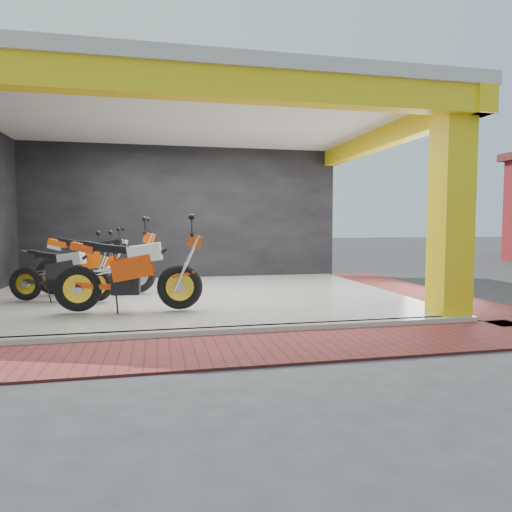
% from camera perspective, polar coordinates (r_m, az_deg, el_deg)
% --- Properties ---
extents(ground, '(80.00, 80.00, 0.00)m').
position_cam_1_polar(ground, '(7.21, -6.55, -7.95)').
color(ground, '#2D2D30').
rests_on(ground, ground).
extents(showroom_floor, '(8.00, 6.00, 0.10)m').
position_cam_1_polar(showroom_floor, '(9.16, -7.78, -5.08)').
color(showroom_floor, silver).
rests_on(showroom_floor, ground).
extents(showroom_ceiling, '(8.40, 6.40, 0.20)m').
position_cam_1_polar(showroom_ceiling, '(9.29, -8.00, 17.10)').
color(showroom_ceiling, beige).
rests_on(showroom_ceiling, corner_column).
extents(back_wall, '(8.20, 0.20, 3.50)m').
position_cam_1_polar(back_wall, '(12.14, -8.98, 5.18)').
color(back_wall, black).
rests_on(back_wall, ground).
extents(corner_column, '(0.50, 0.50, 3.50)m').
position_cam_1_polar(corner_column, '(7.68, 23.19, 5.62)').
color(corner_column, yellow).
rests_on(corner_column, ground).
extents(header_beam_front, '(8.40, 0.30, 0.40)m').
position_cam_1_polar(header_beam_front, '(6.32, -5.86, 20.62)').
color(header_beam_front, yellow).
rests_on(header_beam_front, corner_column).
extents(header_beam_right, '(0.30, 6.40, 0.40)m').
position_cam_1_polar(header_beam_right, '(10.32, 15.49, 13.96)').
color(header_beam_right, yellow).
rests_on(header_beam_right, corner_column).
extents(floor_kerb, '(8.00, 0.20, 0.10)m').
position_cam_1_polar(floor_kerb, '(6.21, -5.62, -9.43)').
color(floor_kerb, silver).
rests_on(floor_kerb, ground).
extents(paver_front, '(9.00, 1.40, 0.03)m').
position_cam_1_polar(paver_front, '(5.47, -4.66, -11.67)').
color(paver_front, maroon).
rests_on(paver_front, ground).
extents(paver_right, '(1.40, 7.00, 0.03)m').
position_cam_1_polar(paver_right, '(10.66, 18.99, -4.17)').
color(paver_right, maroon).
rests_on(paver_right, ground).
extents(moto_hero, '(2.48, 1.08, 1.48)m').
position_cam_1_polar(moto_hero, '(7.37, -9.52, -1.13)').
color(moto_hero, '#DA3D09').
rests_on(moto_hero, showroom_floor).
extents(moto_row_a, '(2.13, 1.25, 1.22)m').
position_cam_1_polar(moto_row_a, '(8.54, -19.34, -1.45)').
color(moto_row_a, black).
rests_on(moto_row_a, showroom_floor).
extents(moto_row_b, '(2.47, 1.08, 1.47)m').
position_cam_1_polar(moto_row_b, '(9.30, -14.68, -0.16)').
color(moto_row_b, '#DF4E09').
rests_on(moto_row_b, showroom_floor).
extents(moto_row_d, '(2.15, 0.98, 1.27)m').
position_cam_1_polar(moto_row_d, '(10.81, -17.35, -0.19)').
color(moto_row_d, '#ABADB3').
rests_on(moto_row_d, showroom_floor).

